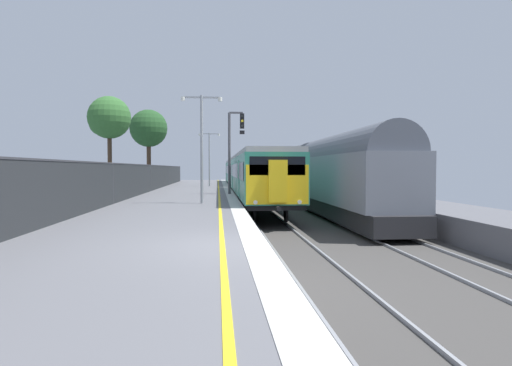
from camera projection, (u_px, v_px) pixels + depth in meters
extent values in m
cube|color=slate|center=(124.00, 270.00, 9.47)|extent=(6.40, 110.00, 1.00)
cube|color=silver|center=(256.00, 245.00, 9.72)|extent=(0.60, 110.00, 0.01)
cube|color=yellow|center=(222.00, 245.00, 9.65)|extent=(0.12, 110.00, 0.01)
cube|color=#423F3D|center=(500.00, 287.00, 10.27)|extent=(11.00, 110.00, 0.20)
cube|color=gray|center=(299.00, 286.00, 9.83)|extent=(0.07, 110.00, 0.08)
cube|color=gray|center=(361.00, 285.00, 9.96)|extent=(0.07, 110.00, 0.08)
cube|color=gray|center=(467.00, 282.00, 10.19)|extent=(0.07, 110.00, 0.08)
cube|color=#2D846B|center=(256.00, 175.00, 28.88)|extent=(2.80, 20.86, 2.30)
cube|color=black|center=(256.00, 194.00, 28.92)|extent=(2.64, 20.26, 0.25)
cube|color=#999E9E|center=(256.00, 156.00, 28.84)|extent=(2.68, 20.86, 0.24)
cube|color=black|center=(235.00, 171.00, 28.75)|extent=(0.02, 19.26, 0.84)
cube|color=teal|center=(238.00, 178.00, 23.57)|extent=(0.03, 1.10, 1.90)
cube|color=teal|center=(232.00, 175.00, 33.95)|extent=(0.03, 1.10, 1.90)
cylinder|color=black|center=(254.00, 214.00, 21.08)|extent=(0.12, 0.84, 0.84)
cylinder|color=black|center=(286.00, 214.00, 21.22)|extent=(0.12, 0.84, 0.84)
cylinder|color=black|center=(238.00, 195.00, 36.67)|extent=(0.12, 0.84, 0.84)
cylinder|color=black|center=(257.00, 194.00, 36.81)|extent=(0.12, 0.84, 0.84)
cube|color=#2D846B|center=(239.00, 172.00, 50.25)|extent=(2.80, 20.86, 2.30)
cube|color=black|center=(239.00, 183.00, 50.29)|extent=(2.64, 20.26, 0.25)
cube|color=#999E9E|center=(239.00, 161.00, 50.20)|extent=(2.68, 20.86, 0.24)
cube|color=black|center=(227.00, 170.00, 50.11)|extent=(0.02, 19.26, 0.84)
cube|color=teal|center=(228.00, 174.00, 44.93)|extent=(0.03, 1.10, 1.90)
cube|color=teal|center=(226.00, 173.00, 55.32)|extent=(0.03, 1.10, 1.90)
cylinder|color=black|center=(236.00, 191.00, 42.44)|extent=(0.12, 0.84, 0.84)
cylinder|color=black|center=(252.00, 191.00, 42.58)|extent=(0.12, 0.84, 0.84)
cylinder|color=black|center=(231.00, 185.00, 58.03)|extent=(0.12, 0.84, 0.84)
cylinder|color=black|center=(242.00, 185.00, 58.17)|extent=(0.12, 0.84, 0.84)
cube|color=yellow|center=(277.00, 185.00, 18.55)|extent=(2.70, 0.10, 1.70)
cube|color=black|center=(277.00, 166.00, 18.51)|extent=(2.40, 0.08, 0.80)
cube|color=yellow|center=(278.00, 181.00, 18.40)|extent=(0.80, 0.24, 1.80)
cylinder|color=white|center=(255.00, 202.00, 18.43)|extent=(0.18, 0.06, 0.18)
cylinder|color=white|center=(300.00, 202.00, 18.60)|extent=(0.18, 0.06, 0.18)
cylinder|color=black|center=(278.00, 209.00, 18.29)|extent=(0.20, 0.35, 0.20)
cube|color=black|center=(239.00, 159.00, 50.19)|extent=(0.60, 0.90, 0.20)
cube|color=#232326|center=(346.00, 209.00, 22.15)|extent=(2.30, 14.00, 0.79)
cube|color=slate|center=(347.00, 179.00, 22.09)|extent=(2.60, 13.20, 2.32)
cylinder|color=#515660|center=(347.00, 156.00, 22.06)|extent=(2.39, 12.80, 2.39)
cylinder|color=black|center=(365.00, 224.00, 17.11)|extent=(0.12, 0.84, 0.84)
cylinder|color=black|center=(403.00, 224.00, 17.24)|extent=(0.12, 0.84, 0.84)
cylinder|color=black|center=(310.00, 204.00, 27.06)|extent=(0.12, 0.84, 0.84)
cylinder|color=black|center=(335.00, 204.00, 27.20)|extent=(0.12, 0.84, 0.84)
cube|color=#232326|center=(295.00, 193.00, 36.88)|extent=(2.30, 14.00, 0.79)
cube|color=slate|center=(295.00, 175.00, 36.82)|extent=(2.60, 13.20, 2.32)
cylinder|color=#515660|center=(295.00, 161.00, 36.78)|extent=(2.39, 12.80, 2.39)
cylinder|color=black|center=(296.00, 199.00, 31.84)|extent=(0.12, 0.84, 0.84)
cylinder|color=black|center=(317.00, 198.00, 31.97)|extent=(0.12, 0.84, 0.84)
cylinder|color=black|center=(278.00, 191.00, 41.79)|extent=(0.12, 0.84, 0.84)
cylinder|color=black|center=(294.00, 191.00, 41.92)|extent=(0.12, 0.84, 0.84)
cylinder|color=#47474C|center=(229.00, 153.00, 28.96)|extent=(0.18, 0.18, 5.42)
cube|color=#47474C|center=(236.00, 113.00, 28.91)|extent=(0.90, 0.12, 0.12)
cube|color=black|center=(242.00, 121.00, 28.96)|extent=(0.28, 0.20, 1.00)
cylinder|color=black|center=(242.00, 116.00, 28.83)|extent=(0.16, 0.04, 0.16)
cylinder|color=yellow|center=(242.00, 121.00, 28.84)|extent=(0.16, 0.04, 0.16)
cylinder|color=black|center=(242.00, 126.00, 28.85)|extent=(0.16, 0.04, 0.16)
cube|color=black|center=(242.00, 132.00, 28.99)|extent=(0.32, 0.16, 0.24)
cylinder|color=#93999E|center=(202.00, 150.00, 21.17)|extent=(0.14, 0.14, 5.26)
cube|color=#93999E|center=(211.00, 98.00, 21.13)|extent=(0.90, 0.08, 0.08)
cylinder|color=silver|center=(220.00, 99.00, 21.17)|extent=(0.20, 0.20, 0.18)
cube|color=#93999E|center=(192.00, 97.00, 21.05)|extent=(0.90, 0.08, 0.08)
cylinder|color=silver|center=(183.00, 99.00, 21.01)|extent=(0.20, 0.20, 0.18)
cylinder|color=#93999E|center=(209.00, 160.00, 41.53)|extent=(0.14, 0.14, 5.11)
cube|color=#93999E|center=(214.00, 134.00, 41.49)|extent=(0.90, 0.08, 0.08)
cylinder|color=silver|center=(219.00, 135.00, 41.53)|extent=(0.20, 0.20, 0.18)
cube|color=#93999E|center=(205.00, 134.00, 41.41)|extent=(0.90, 0.08, 0.08)
cylinder|color=silver|center=(200.00, 135.00, 41.38)|extent=(0.20, 0.20, 0.18)
cylinder|color=#38383D|center=(113.00, 184.00, 20.80)|extent=(0.07, 0.07, 1.96)
cylinder|color=#38383D|center=(150.00, 178.00, 32.43)|extent=(0.07, 0.07, 1.96)
cylinder|color=#38383D|center=(168.00, 176.00, 44.07)|extent=(0.07, 0.07, 1.96)
cylinder|color=#38383D|center=(178.00, 174.00, 55.70)|extent=(0.07, 0.07, 1.96)
cylinder|color=#473323|center=(149.00, 162.00, 41.74)|extent=(0.41, 0.41, 4.58)
sphere|color=#234C23|center=(149.00, 128.00, 41.63)|extent=(3.57, 3.57, 3.57)
sphere|color=#234C23|center=(150.00, 133.00, 41.60)|extent=(2.63, 2.63, 2.63)
cylinder|color=#473323|center=(110.00, 162.00, 28.79)|extent=(0.28, 0.28, 4.31)
sphere|color=#33662D|center=(109.00, 117.00, 28.69)|extent=(2.80, 2.80, 2.80)
sphere|color=#33662D|center=(102.00, 123.00, 29.01)|extent=(1.64, 1.64, 1.64)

